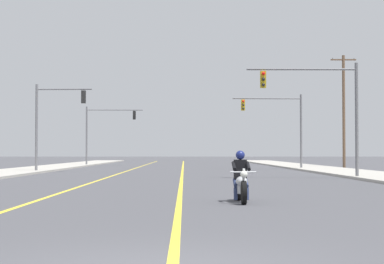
{
  "coord_description": "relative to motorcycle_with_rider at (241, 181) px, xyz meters",
  "views": [
    {
      "loc": [
        0.37,
        -7.9,
        1.41
      ],
      "look_at": [
        0.79,
        28.04,
        2.53
      ],
      "focal_mm": 61.01,
      "sensor_mm": 36.0,
      "label": 1
    }
  ],
  "objects": [
    {
      "name": "lane_stripe_center",
      "position": [
        -1.74,
        34.5,
        -0.58
      ],
      "size": [
        0.16,
        100.0,
        0.01
      ],
      "primitive_type": "cube",
      "color": "yellow",
      "rests_on": "ground"
    },
    {
      "name": "lane_stripe_left",
      "position": [
        -5.89,
        34.5,
        -0.58
      ],
      "size": [
        0.16,
        100.0,
        0.01
      ],
      "primitive_type": "cube",
      "color": "yellow",
      "rests_on": "ground"
    },
    {
      "name": "sidewalk_kerb_right",
      "position": [
        9.4,
        29.5,
        -0.52
      ],
      "size": [
        4.4,
        110.0,
        0.14
      ],
      "primitive_type": "cube",
      "color": "#ADA89E",
      "rests_on": "ground"
    },
    {
      "name": "sidewalk_kerb_left",
      "position": [
        -13.33,
        29.5,
        -0.52
      ],
      "size": [
        4.4,
        110.0,
        0.14
      ],
      "primitive_type": "cube",
      "color": "#ADA89E",
      "rests_on": "ground"
    },
    {
      "name": "motorcycle_with_rider",
      "position": [
        0.0,
        0.0,
        0.0
      ],
      "size": [
        0.7,
        2.19,
        1.46
      ],
      "color": "black",
      "rests_on": "ground"
    },
    {
      "name": "traffic_signal_near_right",
      "position": [
        5.86,
        16.25,
        3.58
      ],
      "size": [
        5.98,
        0.37,
        6.2
      ],
      "color": "slate",
      "rests_on": "ground"
    },
    {
      "name": "traffic_signal_near_left",
      "position": [
        -10.91,
        27.52,
        3.46
      ],
      "size": [
        4.0,
        0.38,
        6.2
      ],
      "color": "slate",
      "rests_on": "ground"
    },
    {
      "name": "traffic_signal_mid_right",
      "position": [
        6.39,
        35.3,
        3.57
      ],
      "size": [
        5.78,
        0.57,
        6.2
      ],
      "color": "slate",
      "rests_on": "ground"
    },
    {
      "name": "traffic_signal_mid_left",
      "position": [
        -10.11,
        49.99,
        3.58
      ],
      "size": [
        5.95,
        0.41,
        6.2
      ],
      "color": "slate",
      "rests_on": "ground"
    },
    {
      "name": "utility_pole_right_far",
      "position": [
        12.78,
        40.07,
        4.72
      ],
      "size": [
        2.3,
        0.26,
        10.17
      ],
      "color": "brown",
      "rests_on": "ground"
    }
  ]
}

